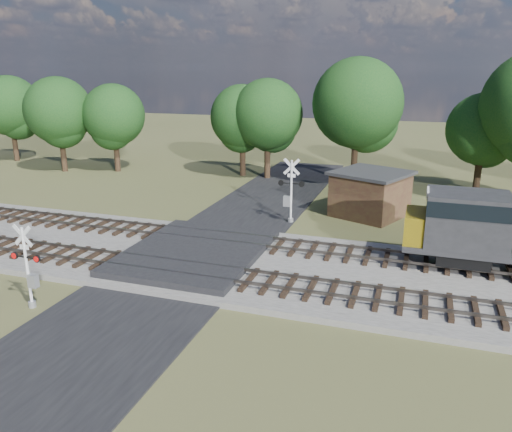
% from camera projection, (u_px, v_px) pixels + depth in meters
% --- Properties ---
extents(ground, '(160.00, 160.00, 0.00)m').
position_uv_depth(ground, '(192.00, 262.00, 26.92)').
color(ground, '#4D522B').
rests_on(ground, ground).
extents(ballast_bed, '(140.00, 10.00, 0.30)m').
position_uv_depth(ballast_bed, '(382.00, 280.00, 24.30)').
color(ballast_bed, gray).
rests_on(ballast_bed, ground).
extents(road, '(7.00, 60.00, 0.08)m').
position_uv_depth(road, '(192.00, 262.00, 26.91)').
color(road, black).
rests_on(road, ground).
extents(crossing_panel, '(7.00, 9.00, 0.62)m').
position_uv_depth(crossing_panel, '(195.00, 254.00, 27.29)').
color(crossing_panel, '#262628').
rests_on(crossing_panel, ground).
extents(track_near, '(140.00, 2.60, 0.33)m').
position_uv_depth(track_near, '(232.00, 277.00, 24.04)').
color(track_near, black).
rests_on(track_near, ballast_bed).
extents(track_far, '(140.00, 2.60, 0.33)m').
position_uv_depth(track_far, '(263.00, 243.00, 28.58)').
color(track_far, black).
rests_on(track_far, ballast_bed).
extents(crossing_signal_near, '(1.53, 0.33, 3.80)m').
position_uv_depth(crossing_signal_near, '(29.00, 274.00, 21.43)').
color(crossing_signal_near, silver).
rests_on(crossing_signal_near, ground).
extents(crossing_signal_far, '(1.78, 0.39, 4.42)m').
position_uv_depth(crossing_signal_far, '(290.00, 196.00, 33.25)').
color(crossing_signal_far, silver).
rests_on(crossing_signal_far, ground).
extents(equipment_shed, '(6.13, 6.13, 3.18)m').
position_uv_depth(equipment_shed, '(370.00, 193.00, 34.98)').
color(equipment_shed, '#44261D').
rests_on(equipment_shed, ground).
extents(treeline, '(84.97, 10.54, 11.48)m').
position_uv_depth(treeline, '(394.00, 113.00, 41.31)').
color(treeline, black).
rests_on(treeline, ground).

